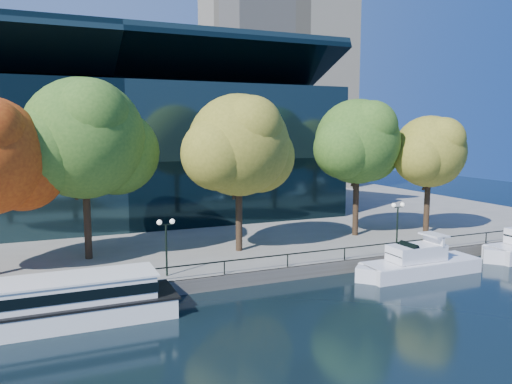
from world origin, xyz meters
name	(u,v)px	position (x,y,z in m)	size (l,w,h in m)	color
ground	(241,303)	(0.00, 0.00, 0.00)	(160.00, 160.00, 0.00)	black
promenade	(141,211)	(0.00, 36.38, 0.50)	(90.00, 67.08, 1.00)	slate
railing	(224,261)	(0.00, 3.25, 1.94)	(88.20, 0.08, 0.99)	black
convention_building	(112,152)	(-4.00, 31.79, 8.51)	(50.00, 24.57, 21.43)	black
office_tower	(274,7)	(28.00, 55.00, 33.02)	(22.50, 22.50, 65.90)	gray
tour_boat	(29,304)	(-12.56, 0.79, 1.39)	(17.20, 3.84, 3.26)	white
cruiser_near	(417,263)	(14.69, 0.41, 0.97)	(10.77, 2.77, 3.12)	white
tree_2	(87,141)	(-8.28, 11.52, 10.31)	(11.69, 9.58, 14.18)	black
tree_3	(241,147)	(3.66, 9.33, 9.72)	(10.55, 8.65, 13.12)	black
tree_4	(359,143)	(16.25, 10.71, 9.86)	(10.04, 8.23, 13.06)	black
tree_5	(431,153)	(23.30, 8.87, 8.88)	(8.71, 7.14, 11.52)	black
lamp_1	(166,234)	(-3.82, 4.50, 3.98)	(1.26, 0.36, 4.03)	black
lamp_2	(398,215)	(16.04, 4.50, 3.98)	(1.26, 0.36, 4.03)	black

